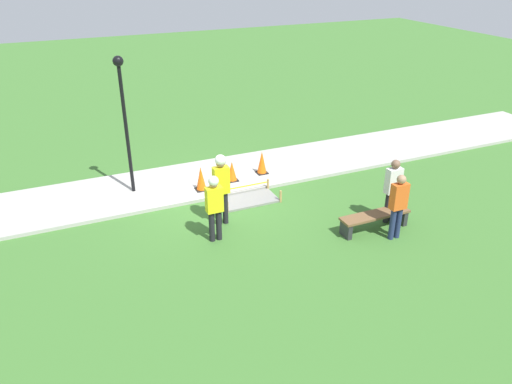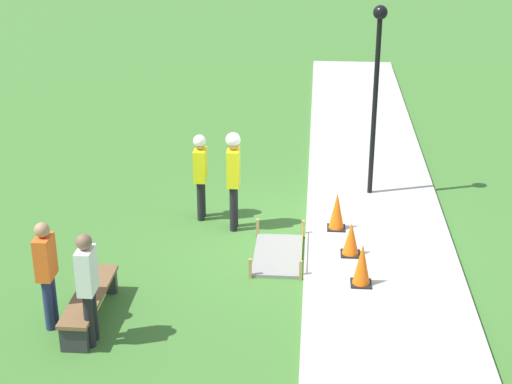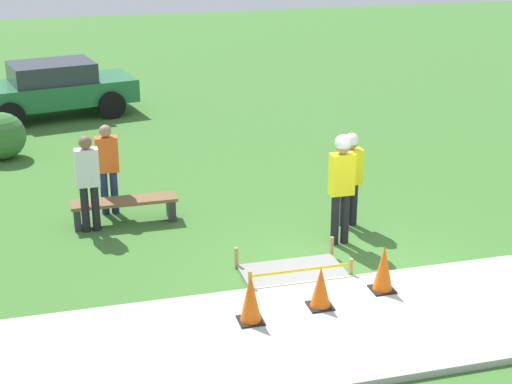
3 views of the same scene
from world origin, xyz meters
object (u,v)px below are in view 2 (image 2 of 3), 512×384
traffic_cone_far_patch (351,239)px  worker_assistant (200,170)px  bystander_in_orange_shirt (46,269)px  park_bench (90,301)px  traffic_cone_sidewalk_edge (337,211)px  worker_supervisor (233,171)px  bystander_in_gray_shirt (88,283)px  lamppost_near (377,74)px  traffic_cone_near_patch (362,265)px

traffic_cone_far_patch → worker_assistant: size_ratio=0.36×
bystander_in_orange_shirt → park_bench: bearing=-68.5°
traffic_cone_sidewalk_edge → traffic_cone_far_patch: bearing=-167.6°
park_bench → worker_assistant: (3.85, -1.15, 0.69)m
bystander_in_orange_shirt → worker_supervisor: bearing=-33.2°
traffic_cone_sidewalk_edge → worker_assistant: worker_assistant is taller
traffic_cone_far_patch → bystander_in_gray_shirt: 4.83m
worker_supervisor → lamppost_near: 3.52m
traffic_cone_far_patch → bystander_in_gray_shirt: bearing=127.3°
worker_assistant → bystander_in_gray_shirt: bystander_in_gray_shirt is taller
traffic_cone_far_patch → bystander_in_gray_shirt: (-2.91, 3.82, 0.59)m
park_bench → lamppost_near: lamppost_near is taller
traffic_cone_sidewalk_edge → bystander_in_orange_shirt: bearing=129.6°
traffic_cone_near_patch → park_bench: 4.34m
traffic_cone_sidewalk_edge → worker_assistant: (0.50, 2.63, 0.56)m
bystander_in_orange_shirt → traffic_cone_far_patch: bearing=-61.1°
park_bench → worker_supervisor: worker_supervisor is taller
traffic_cone_near_patch → worker_assistant: 4.00m
traffic_cone_near_patch → traffic_cone_far_patch: 1.06m
traffic_cone_sidewalk_edge → worker_supervisor: 2.07m
worker_supervisor → worker_assistant: (0.43, 0.69, -0.15)m
bystander_in_gray_shirt → lamppost_near: lamppost_near is taller
traffic_cone_near_patch → lamppost_near: lamppost_near is taller
worker_assistant → park_bench: bearing=163.3°
park_bench → bystander_in_orange_shirt: (-0.21, 0.53, 0.64)m
traffic_cone_sidewalk_edge → worker_assistant: size_ratio=0.42×
park_bench → lamppost_near: 7.25m
worker_supervisor → lamppost_near: (1.76, -2.67, 1.46)m
worker_supervisor → bystander_in_gray_shirt: size_ratio=1.11×
traffic_cone_near_patch → worker_supervisor: worker_supervisor is taller
traffic_cone_far_patch → worker_supervisor: 2.56m
park_bench → bystander_in_orange_shirt: bearing=111.5°
traffic_cone_near_patch → traffic_cone_sidewalk_edge: size_ratio=1.01×
traffic_cone_far_patch → bystander_in_gray_shirt: size_ratio=0.35×
traffic_cone_near_patch → traffic_cone_sidewalk_edge: 2.13m
worker_assistant → bystander_in_gray_shirt: 4.56m
worker_supervisor → traffic_cone_sidewalk_edge: bearing=-91.9°
worker_assistant → bystander_in_orange_shirt: worker_assistant is taller
bystander_in_gray_shirt → worker_supervisor: bearing=-22.2°
park_bench → worker_assistant: 4.08m
worker_assistant → traffic_cone_sidewalk_edge: bearing=-100.7°
traffic_cone_far_patch → traffic_cone_sidewalk_edge: 1.08m
traffic_cone_near_patch → lamppost_near: 4.51m
worker_supervisor → bystander_in_gray_shirt: (-4.03, 1.64, -0.18)m
worker_assistant → bystander_in_orange_shirt: bearing=157.4°
worker_supervisor → worker_assistant: bearing=57.9°
bystander_in_orange_shirt → bystander_in_gray_shirt: bystander_in_gray_shirt is taller
park_bench → lamppost_near: bearing=-41.0°
park_bench → bystander_in_gray_shirt: 0.92m
traffic_cone_sidewalk_edge → bystander_in_gray_shirt: bystander_in_gray_shirt is taller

